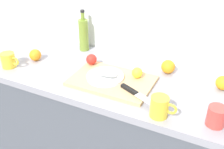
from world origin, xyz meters
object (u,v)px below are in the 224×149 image
at_px(olive_oil_bottle, 84,34).
at_px(coffee_mug_0, 217,116).
at_px(orange_0, 223,83).
at_px(cutting_board, 112,81).
at_px(chef_knife, 137,94).
at_px(coffee_mug_1, 9,60).
at_px(fish_fillet, 105,73).
at_px(white_plate, 105,77).
at_px(lemon_0, 137,73).
at_px(coffee_mug_2, 160,107).

xyz_separation_m(olive_oil_bottle, coffee_mug_0, (0.92, -0.41, -0.07)).
distance_m(coffee_mug_0, orange_0, 0.31).
bearing_deg(orange_0, cutting_board, -160.49).
relative_size(chef_knife, coffee_mug_1, 2.24).
bearing_deg(olive_oil_bottle, fish_fillet, -43.63).
height_order(white_plate, lemon_0, lemon_0).
height_order(lemon_0, orange_0, lemon_0).
distance_m(cutting_board, lemon_0, 0.15).
bearing_deg(orange_0, olive_oil_bottle, 173.86).
relative_size(lemon_0, olive_oil_bottle, 0.22).
xyz_separation_m(cutting_board, orange_0, (0.55, 0.20, 0.03)).
relative_size(white_plate, olive_oil_bottle, 0.74).
bearing_deg(coffee_mug_2, chef_knife, 150.69).
bearing_deg(white_plate, olive_oil_bottle, 136.37).
xyz_separation_m(coffee_mug_1, coffee_mug_2, (0.96, -0.05, 0.01)).
relative_size(white_plate, orange_0, 2.71).
bearing_deg(coffee_mug_0, chef_knife, 175.31).
relative_size(white_plate, lemon_0, 3.45).
bearing_deg(lemon_0, coffee_mug_1, -165.74).
height_order(white_plate, olive_oil_bottle, olive_oil_bottle).
bearing_deg(orange_0, chef_knife, -143.19).
bearing_deg(white_plate, cutting_board, 4.66).
bearing_deg(coffee_mug_1, lemon_0, 14.26).
bearing_deg(cutting_board, olive_oil_bottle, 140.20).
distance_m(coffee_mug_1, coffee_mug_2, 0.96).
relative_size(white_plate, coffee_mug_0, 1.69).
bearing_deg(olive_oil_bottle, cutting_board, -39.80).
relative_size(cutting_board, lemon_0, 7.46).
xyz_separation_m(coffee_mug_0, orange_0, (-0.01, 0.31, -0.01)).
bearing_deg(orange_0, coffee_mug_1, -165.43).
xyz_separation_m(white_plate, chef_knife, (0.22, -0.08, 0.00)).
bearing_deg(fish_fillet, white_plate, 0.00).
height_order(cutting_board, coffee_mug_2, coffee_mug_2).
distance_m(fish_fillet, coffee_mug_2, 0.40).
distance_m(fish_fillet, coffee_mug_1, 0.61).
bearing_deg(white_plate, coffee_mug_0, -10.59).
distance_m(cutting_board, fish_fillet, 0.06).
xyz_separation_m(lemon_0, coffee_mug_0, (0.45, -0.19, -0.00)).
relative_size(chef_knife, coffee_mug_2, 2.23).
xyz_separation_m(white_plate, lemon_0, (0.16, 0.08, 0.02)).
bearing_deg(coffee_mug_1, orange_0, 14.57).
relative_size(white_plate, fish_fillet, 1.33).
bearing_deg(white_plate, coffee_mug_2, -24.08).
relative_size(lemon_0, coffee_mug_1, 0.48).
relative_size(lemon_0, orange_0, 0.79).
distance_m(white_plate, olive_oil_bottle, 0.44).
height_order(coffee_mug_0, coffee_mug_1, coffee_mug_0).
bearing_deg(olive_oil_bottle, lemon_0, -24.73).
height_order(cutting_board, orange_0, orange_0).
xyz_separation_m(white_plate, coffee_mug_0, (0.61, -0.11, 0.02)).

